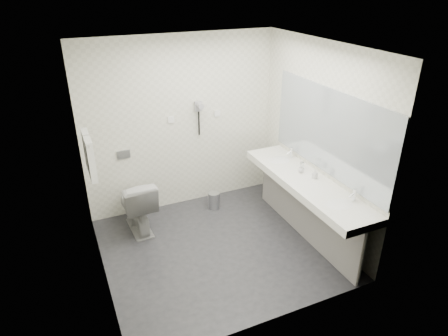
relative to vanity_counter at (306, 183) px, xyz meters
name	(u,v)px	position (x,y,z in m)	size (l,w,h in m)	color
floor	(218,248)	(-1.12, 0.20, -0.80)	(2.80, 2.80, 0.00)	#2B2B30
ceiling	(216,48)	(-1.12, 0.20, 1.70)	(2.80, 2.80, 0.00)	white
wall_back	(181,125)	(-1.12, 1.50, 0.45)	(2.80, 2.80, 0.00)	white
wall_front	(276,217)	(-1.12, -1.10, 0.45)	(2.80, 2.80, 0.00)	white
wall_left	(91,183)	(-2.52, 0.20, 0.45)	(2.60, 2.60, 0.00)	white
wall_right	(318,141)	(0.27, 0.20, 0.45)	(2.60, 2.60, 0.00)	white
vanity_counter	(306,183)	(0.00, 0.00, 0.00)	(0.55, 2.20, 0.10)	white
vanity_panel	(304,211)	(0.02, 0.00, -0.42)	(0.03, 2.15, 0.75)	gray
vanity_post_near	(361,257)	(0.05, -1.04, -0.42)	(0.06, 0.06, 0.75)	silver
vanity_post_far	(267,178)	(0.05, 1.04, -0.42)	(0.06, 0.06, 0.75)	silver
mirror	(329,132)	(0.26, 0.00, 0.65)	(0.02, 2.20, 1.05)	#B2BCC6
basin_near	(340,205)	(0.00, -0.65, 0.04)	(0.40, 0.31, 0.05)	white
basin_far	(279,161)	(0.00, 0.65, 0.04)	(0.40, 0.31, 0.05)	white
faucet_near	(354,195)	(0.19, -0.65, 0.12)	(0.04, 0.04, 0.15)	silver
faucet_far	(292,153)	(0.19, 0.65, 0.12)	(0.04, 0.04, 0.15)	silver
soap_bottle_a	(315,174)	(0.11, -0.01, 0.11)	(0.05, 0.05, 0.11)	beige
soap_bottle_b	(301,170)	(0.05, 0.20, 0.09)	(0.07, 0.07, 0.09)	beige
glass_left	(302,166)	(0.11, 0.27, 0.10)	(0.05, 0.05, 0.10)	silver
toilet	(137,204)	(-1.95, 1.06, -0.41)	(0.44, 0.77, 0.78)	white
flush_plate	(124,154)	(-1.98, 1.49, 0.15)	(0.18, 0.02, 0.12)	#B2B5BA
pedal_bin	(214,201)	(-0.79, 1.13, -0.68)	(0.17, 0.17, 0.24)	#B2B5BA
bin_lid	(214,193)	(-0.79, 1.13, -0.55)	(0.17, 0.17, 0.01)	#B2B5BA
towel_rail	(85,137)	(-2.47, 0.75, 0.75)	(0.02, 0.02, 0.62)	silver
towel_near	(91,160)	(-2.46, 0.61, 0.53)	(0.07, 0.24, 0.48)	white
towel_far	(88,151)	(-2.46, 0.89, 0.53)	(0.07, 0.24, 0.48)	white
dryer_cradle	(198,106)	(-0.88, 1.47, 0.70)	(0.10, 0.04, 0.14)	#9E9CA2
dryer_barrel	(200,105)	(-0.88, 1.40, 0.73)	(0.08, 0.08, 0.14)	#9E9CA2
dryer_cord	(199,123)	(-0.88, 1.46, 0.45)	(0.02, 0.02, 0.35)	black
switch_plate_a	(171,120)	(-1.27, 1.49, 0.55)	(0.09, 0.02, 0.09)	white
switch_plate_b	(217,113)	(-0.57, 1.49, 0.55)	(0.09, 0.02, 0.09)	white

